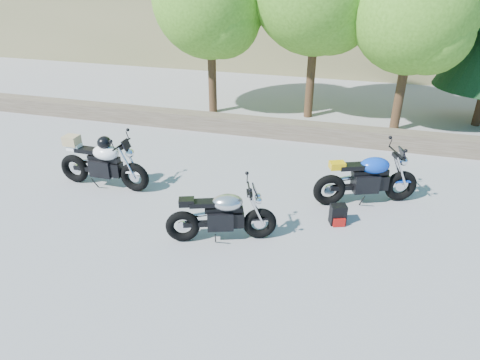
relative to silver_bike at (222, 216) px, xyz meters
The scene contains 8 objects.
ground 0.55m from the silver_bike, 147.94° to the left, with size 90.00×90.00×0.00m, color gray.
stone_wall 5.60m from the silver_bike, 91.54° to the left, with size 22.00×0.55×0.50m, color brown.
tree_decid_left 8.27m from the silver_bike, 109.38° to the left, with size 3.67×3.67×5.62m.
tree_decid_right 8.42m from the silver_bike, 63.17° to the left, with size 3.54×3.54×5.41m.
silver_bike is the anchor object (origin of this frame).
white_bike 3.61m from the silver_bike, 158.42° to the left, with size 2.33×0.74×1.29m.
blue_bike 3.42m from the silver_bike, 39.83° to the left, with size 2.25×1.10×1.18m.
backpack 2.42m from the silver_bike, 28.60° to the left, with size 0.37×0.35×0.43m.
Camera 1 is at (2.30, -6.60, 4.86)m, focal length 32.00 mm.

